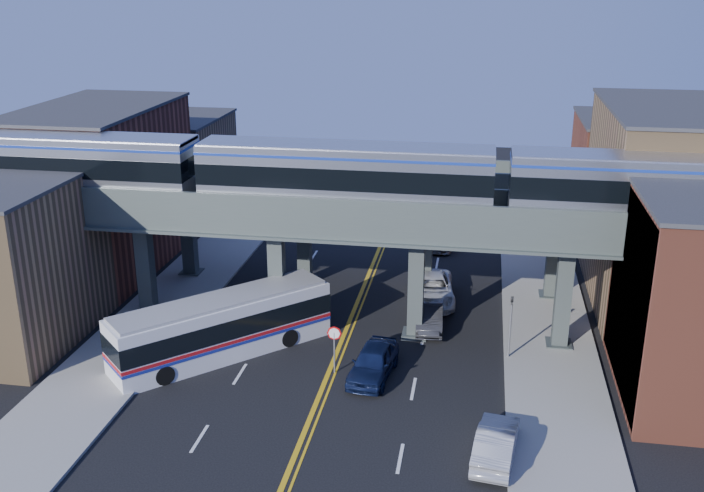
{
  "coord_description": "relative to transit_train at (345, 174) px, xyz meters",
  "views": [
    {
      "loc": [
        7.24,
        -32.51,
        19.75
      ],
      "look_at": [
        0.44,
        7.59,
        5.38
      ],
      "focal_mm": 40.0,
      "sensor_mm": 36.0,
      "label": 1
    }
  ],
  "objects": [
    {
      "name": "sidewalk_west",
      "position": [
        -11.5,
        2.0,
        -9.27
      ],
      "size": [
        5.0,
        70.0,
        0.16
      ],
      "primitive_type": "cube",
      "color": "gray",
      "rests_on": "ground"
    },
    {
      "name": "elevated_viaduct_far",
      "position": [
        0.0,
        7.0,
        -2.88
      ],
      "size": [
        52.0,
        3.6,
        7.4
      ],
      "color": "#3A4343",
      "rests_on": "ground"
    },
    {
      "name": "building_east_b",
      "position": [
        18.5,
        8.0,
        -3.35
      ],
      "size": [
        8.0,
        14.0,
        12.0
      ],
      "primitive_type": "cube",
      "color": "olive",
      "rests_on": "ground"
    },
    {
      "name": "building_west_b",
      "position": [
        -18.5,
        8.0,
        -3.85
      ],
      "size": [
        8.0,
        14.0,
        11.0
      ],
      "primitive_type": "cube",
      "color": "brown",
      "rests_on": "ground"
    },
    {
      "name": "ground",
      "position": [
        0.0,
        -8.0,
        -9.35
      ],
      "size": [
        120.0,
        120.0,
        0.0
      ],
      "primitive_type": "plane",
      "color": "black",
      "rests_on": "ground"
    },
    {
      "name": "car_lane_c",
      "position": [
        4.59,
        5.18,
        -8.54
      ],
      "size": [
        3.31,
        6.09,
        1.62
      ],
      "primitive_type": "imported",
      "rotation": [
        0.0,
        0.0,
        0.11
      ],
      "color": "silver",
      "rests_on": "ground"
    },
    {
      "name": "building_east_c",
      "position": [
        18.5,
        21.0,
        -4.85
      ],
      "size": [
        8.0,
        10.0,
        9.0
      ],
      "primitive_type": "cube",
      "color": "brown",
      "rests_on": "ground"
    },
    {
      "name": "traffic_signal",
      "position": [
        9.2,
        -2.0,
        -7.05
      ],
      "size": [
        0.15,
        0.18,
        4.1
      ],
      "color": "slate",
      "rests_on": "ground"
    },
    {
      "name": "car_lane_d",
      "position": [
        4.55,
        16.1,
        -8.54
      ],
      "size": [
        2.94,
        5.78,
        1.61
      ],
      "primitive_type": "imported",
      "rotation": [
        0.0,
        0.0,
        -0.13
      ],
      "color": "#B5B4B9",
      "rests_on": "ground"
    },
    {
      "name": "car_parked_curb",
      "position": [
        8.5,
        -11.28,
        -8.59
      ],
      "size": [
        2.18,
        4.78,
        1.52
      ],
      "primitive_type": "imported",
      "rotation": [
        0.0,
        0.0,
        3.01
      ],
      "color": "#9B9B9F",
      "rests_on": "ground"
    },
    {
      "name": "elevated_viaduct_near",
      "position": [
        0.0,
        0.0,
        -2.88
      ],
      "size": [
        52.0,
        3.6,
        7.4
      ],
      "color": "#3A4343",
      "rests_on": "ground"
    },
    {
      "name": "building_west_c",
      "position": [
        -18.5,
        21.0,
        -5.35
      ],
      "size": [
        8.0,
        10.0,
        8.0
      ],
      "primitive_type": "cube",
      "color": "olive",
      "rests_on": "ground"
    },
    {
      "name": "car_lane_a",
      "position": [
        2.33,
        -5.07,
        -8.53
      ],
      "size": [
        2.49,
        5.01,
        1.64
      ],
      "primitive_type": "imported",
      "rotation": [
        0.0,
        0.0,
        -0.12
      ],
      "color": "#0F1839",
      "rests_on": "ground"
    },
    {
      "name": "stop_sign",
      "position": [
        0.3,
        -5.0,
        -7.59
      ],
      "size": [
        0.76,
        0.09,
        2.63
      ],
      "color": "slate",
      "rests_on": "ground"
    },
    {
      "name": "transit_train",
      "position": [
        0.0,
        0.0,
        0.0
      ],
      "size": [
        49.2,
        3.09,
        3.6
      ],
      "color": "black",
      "rests_on": "elevated_viaduct_near"
    },
    {
      "name": "car_lane_b",
      "position": [
        4.74,
        1.22,
        -8.63
      ],
      "size": [
        1.77,
        4.42,
        1.43
      ],
      "primitive_type": "imported",
      "rotation": [
        0.0,
        0.0,
        0.06
      ],
      "color": "#2A2A2C",
      "rests_on": "ground"
    },
    {
      "name": "sidewalk_east",
      "position": [
        11.5,
        2.0,
        -9.27
      ],
      "size": [
        5.0,
        70.0,
        0.16
      ],
      "primitive_type": "cube",
      "color": "gray",
      "rests_on": "ground"
    },
    {
      "name": "building_west_a",
      "position": [
        -18.5,
        -4.0,
        -4.85
      ],
      "size": [
        8.0,
        10.0,
        9.0
      ],
      "primitive_type": "cube",
      "color": "olive",
      "rests_on": "ground"
    },
    {
      "name": "mural_panel",
      "position": [
        14.55,
        -4.0,
        -4.6
      ],
      "size": [
        0.1,
        9.5,
        9.5
      ],
      "primitive_type": "cube",
      "color": "teal",
      "rests_on": "ground"
    },
    {
      "name": "transit_bus",
      "position": [
        -6.03,
        -4.01,
        -7.73
      ],
      "size": [
        10.52,
        10.57,
        3.15
      ],
      "rotation": [
        0.0,
        0.0,
        0.79
      ],
      "color": "silver",
      "rests_on": "ground"
    }
  ]
}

